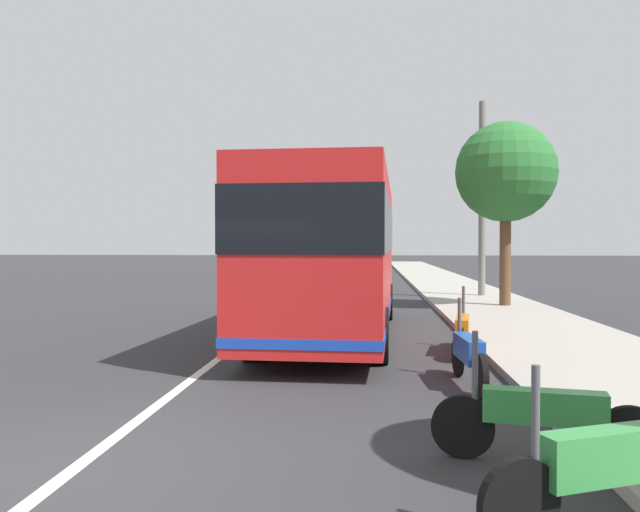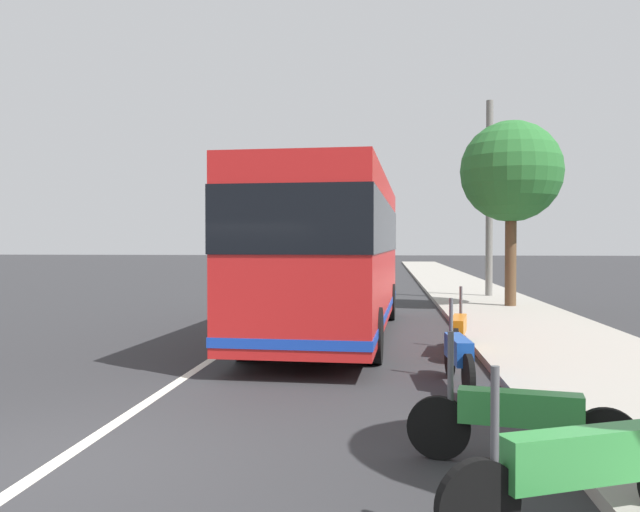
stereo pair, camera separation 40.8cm
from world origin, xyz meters
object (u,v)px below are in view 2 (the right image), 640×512
Objects in this scene: coach_bus at (333,248)px; motorcycle_nearest_curb at (581,468)px; motorcycle_by_tree at (458,355)px; car_oncoming at (328,260)px; car_ahead_same_lane at (312,264)px; motorcycle_mid_row at (459,330)px; roadside_tree_mid_block at (511,172)px; utility_pole at (489,200)px; motorcycle_angled at (518,418)px; car_behind_bus at (299,268)px.

coach_bus is 4.71× the size of motorcycle_nearest_curb.
motorcycle_by_tree is 0.52× the size of car_oncoming.
coach_bus is 2.35× the size of car_ahead_same_lane.
roadside_tree_mid_block is (8.39, -2.56, 3.91)m from motorcycle_mid_row.
car_ahead_same_lane reaches higher than motorcycle_mid_row.
car_ahead_same_lane is 0.73× the size of roadside_tree_mid_block.
coach_bus is 1.71× the size of roadside_tree_mid_block.
utility_pole is (3.95, 0.05, -0.61)m from roadside_tree_mid_block.
motorcycle_nearest_curb is 0.95× the size of motorcycle_mid_row.
motorcycle_nearest_curb is at bearing 170.98° from roadside_tree_mid_block.
motorcycle_angled is 0.52× the size of car_oncoming.
coach_bus is 5.68m from motorcycle_by_tree.
motorcycle_nearest_curb is 1.39m from motorcycle_angled.
roadside_tree_mid_block is (-33.84, -8.94, 3.72)m from car_oncoming.
motorcycle_mid_row is at bearing -126.77° from coach_bus.
car_oncoming reaches higher than motorcycle_nearest_curb.
roadside_tree_mid_block reaches higher than motorcycle_angled.
motorcycle_nearest_curb reaches higher than motorcycle_angled.
utility_pole is (-16.83, -8.80, 3.02)m from car_ahead_same_lane.
car_oncoming reaches higher than motorcycle_angled.
roadside_tree_mid_block is at bearing -36.91° from coach_bus.
roadside_tree_mid_block is at bearing 33.53° from car_behind_bus.
coach_bus is 1.37× the size of utility_pole.
car_behind_bus is at bearing 24.72° from motorcycle_mid_row.
car_oncoming is at bearing 3.78° from motorcycle_by_tree.
motorcycle_angled is 6.17m from motorcycle_mid_row.
coach_bus reaches higher than motorcycle_by_tree.
motorcycle_nearest_curb is at bearing -170.09° from motorcycle_mid_row.
utility_pole reaches higher than coach_bus.
car_behind_bus is (-18.19, 0.06, 0.06)m from car_oncoming.
motorcycle_by_tree is 0.93× the size of motorcycle_mid_row.
car_ahead_same_lane is (36.71, 6.32, 0.27)m from motorcycle_nearest_curb.
car_ahead_same_lane is (31.99, 5.97, 0.28)m from motorcycle_by_tree.
car_ahead_same_lane reaches higher than car_oncoming.
car_oncoming is 31.34m from utility_pole.
car_ahead_same_lane is 22.87m from roadside_tree_mid_block.
car_behind_bus is (24.04, 6.44, 0.26)m from motorcycle_mid_row.
roadside_tree_mid_block is at bearing -122.20° from motorcycle_nearest_curb.
coach_bus is 11.54m from utility_pole.
coach_bus is at bearing -62.34° from motorcycle_angled.
car_ahead_same_lane is (35.33, 6.16, 0.29)m from motorcycle_angled.
motorcycle_by_tree is 0.49× the size of car_ahead_same_lane.
motorcycle_mid_row is (-2.14, -2.60, -1.55)m from coach_bus.
car_oncoming is at bearing 8.06° from coach_bus.
coach_bus is 10.16m from motorcycle_nearest_curb.
motorcycle_angled is at bearing 12.75° from car_ahead_same_lane.
coach_bus is 2.17× the size of car_behind_bus.
motorcycle_angled is 0.99× the size of motorcycle_by_tree.
coach_bus reaches higher than motorcycle_mid_row.
motorcycle_nearest_curb is 37.25m from car_ahead_same_lane.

